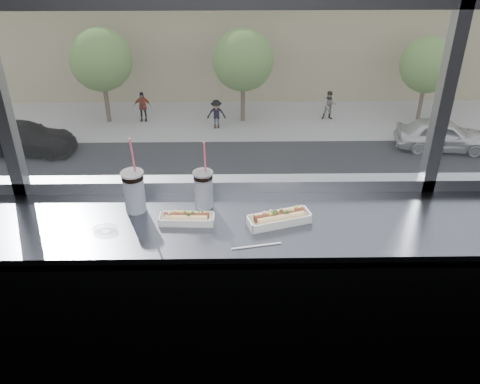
{
  "coord_description": "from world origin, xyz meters",
  "views": [
    {
      "loc": [
        0.04,
        -0.77,
        2.48
      ],
      "look_at": [
        0.07,
        1.23,
        1.25
      ],
      "focal_mm": 40.0,
      "sensor_mm": 36.0,
      "label": 1
    }
  ],
  "objects_px": {
    "pedestrian_c": "(330,103)",
    "tree_center": "(243,60)",
    "car_near_d": "(390,216)",
    "soda_cup_left": "(134,189)",
    "tree_right": "(428,65)",
    "car_near_c": "(273,216)",
    "hotdog_tray_left": "(187,218)",
    "wrapper": "(105,229)",
    "pedestrian_a": "(142,104)",
    "car_far_c": "(443,130)",
    "car_far_a": "(22,133)",
    "loose_straw": "(256,246)",
    "hotdog_tray_right": "(279,218)",
    "car_near_b": "(74,216)",
    "tree_left": "(101,60)",
    "pedestrian_b": "(216,111)",
    "soda_cup_right": "(203,188)"
  },
  "relations": [
    {
      "from": "pedestrian_c",
      "to": "tree_center",
      "type": "xyz_separation_m",
      "value": [
        -5.3,
        -0.12,
        2.69
      ]
    },
    {
      "from": "car_near_d",
      "to": "soda_cup_left",
      "type": "bearing_deg",
      "value": 163.64
    },
    {
      "from": "tree_right",
      "to": "car_near_c",
      "type": "bearing_deg",
      "value": -129.26
    },
    {
      "from": "car_near_d",
      "to": "pedestrian_c",
      "type": "relative_size",
      "value": 2.62
    },
    {
      "from": "hotdog_tray_left",
      "to": "wrapper",
      "type": "relative_size",
      "value": 2.36
    },
    {
      "from": "wrapper",
      "to": "pedestrian_a",
      "type": "bearing_deg",
      "value": 99.78
    },
    {
      "from": "car_far_c",
      "to": "car_far_a",
      "type": "xyz_separation_m",
      "value": [
        -22.75,
        0.0,
        -0.04
      ]
    },
    {
      "from": "loose_straw",
      "to": "hotdog_tray_left",
      "type": "bearing_deg",
      "value": 138.38
    },
    {
      "from": "hotdog_tray_right",
      "to": "soda_cup_left",
      "type": "distance_m",
      "value": 0.67
    },
    {
      "from": "car_near_b",
      "to": "tree_center",
      "type": "bearing_deg",
      "value": -31.87
    },
    {
      "from": "car_near_d",
      "to": "car_near_c",
      "type": "relative_size",
      "value": 0.94
    },
    {
      "from": "car_far_a",
      "to": "pedestrian_c",
      "type": "height_order",
      "value": "car_far_a"
    },
    {
      "from": "hotdog_tray_left",
      "to": "car_near_d",
      "type": "relative_size",
      "value": 0.04
    },
    {
      "from": "wrapper",
      "to": "tree_right",
      "type": "relative_size",
      "value": 0.02
    },
    {
      "from": "tree_left",
      "to": "loose_straw",
      "type": "bearing_deg",
      "value": -74.96
    },
    {
      "from": "car_near_b",
      "to": "tree_left",
      "type": "height_order",
      "value": "tree_left"
    },
    {
      "from": "hotdog_tray_left",
      "to": "hotdog_tray_right",
      "type": "distance_m",
      "value": 0.41
    },
    {
      "from": "wrapper",
      "to": "car_near_c",
      "type": "height_order",
      "value": "wrapper"
    },
    {
      "from": "car_near_d",
      "to": "pedestrian_a",
      "type": "bearing_deg",
      "value": 51.64
    },
    {
      "from": "pedestrian_b",
      "to": "car_near_c",
      "type": "bearing_deg",
      "value": -76.74
    },
    {
      "from": "car_near_c",
      "to": "loose_straw",
      "type": "bearing_deg",
      "value": 173.97
    },
    {
      "from": "hotdog_tray_right",
      "to": "tree_left",
      "type": "distance_m",
      "value": 30.48
    },
    {
      "from": "car_near_c",
      "to": "tree_right",
      "type": "xyz_separation_m",
      "value": [
        9.81,
        12.0,
        2.41
      ]
    },
    {
      "from": "hotdog_tray_right",
      "to": "pedestrian_a",
      "type": "bearing_deg",
      "value": 84.43
    },
    {
      "from": "car_far_c",
      "to": "tree_center",
      "type": "relative_size",
      "value": 1.21
    },
    {
      "from": "car_near_c",
      "to": "pedestrian_b",
      "type": "distance_m",
      "value": 11.23
    },
    {
      "from": "soda_cup_left",
      "to": "loose_straw",
      "type": "distance_m",
      "value": 0.63
    },
    {
      "from": "soda_cup_right",
      "to": "wrapper",
      "type": "distance_m",
      "value": 0.48
    },
    {
      "from": "pedestrian_a",
      "to": "tree_center",
      "type": "bearing_deg",
      "value": -0.56
    },
    {
      "from": "hotdog_tray_left",
      "to": "loose_straw",
      "type": "relative_size",
      "value": 1.16
    },
    {
      "from": "tree_left",
      "to": "wrapper",
      "type": "bearing_deg",
      "value": -76.15
    },
    {
      "from": "car_far_a",
      "to": "tree_right",
      "type": "distance_m",
      "value": 23.22
    },
    {
      "from": "wrapper",
      "to": "car_far_a",
      "type": "relative_size",
      "value": 0.02
    },
    {
      "from": "hotdog_tray_left",
      "to": "car_far_a",
      "type": "xyz_separation_m",
      "value": [
        -11.11,
        24.29,
        -10.98
      ]
    },
    {
      "from": "car_near_b",
      "to": "loose_straw",
      "type": "bearing_deg",
      "value": -158.92
    },
    {
      "from": "loose_straw",
      "to": "pedestrian_a",
      "type": "height_order",
      "value": "loose_straw"
    },
    {
      "from": "wrapper",
      "to": "car_near_b",
      "type": "xyz_separation_m",
      "value": [
        -6.0,
        16.35,
        -10.97
      ]
    },
    {
      "from": "loose_straw",
      "to": "wrapper",
      "type": "xyz_separation_m",
      "value": [
        -0.66,
        0.12,
        0.01
      ]
    },
    {
      "from": "car_near_c",
      "to": "tree_right",
      "type": "relative_size",
      "value": 1.16
    },
    {
      "from": "soda_cup_right",
      "to": "car_far_a",
      "type": "xyz_separation_m",
      "value": [
        -11.18,
        24.15,
        -11.05
      ]
    },
    {
      "from": "car_near_c",
      "to": "hotdog_tray_right",
      "type": "bearing_deg",
      "value": 174.29
    },
    {
      "from": "soda_cup_left",
      "to": "car_far_c",
      "type": "relative_size",
      "value": 0.06
    },
    {
      "from": "loose_straw",
      "to": "car_far_a",
      "type": "relative_size",
      "value": 0.03
    },
    {
      "from": "car_far_a",
      "to": "pedestrian_a",
      "type": "relative_size",
      "value": 2.95
    },
    {
      "from": "hotdog_tray_right",
      "to": "wrapper",
      "type": "distance_m",
      "value": 0.77
    },
    {
      "from": "car_near_d",
      "to": "pedestrian_a",
      "type": "height_order",
      "value": "pedestrian_a"
    },
    {
      "from": "tree_left",
      "to": "hotdog_tray_right",
      "type": "bearing_deg",
      "value": -74.67
    },
    {
      "from": "car_near_c",
      "to": "tree_center",
      "type": "height_order",
      "value": "tree_center"
    },
    {
      "from": "hotdog_tray_right",
      "to": "loose_straw",
      "type": "relative_size",
      "value": 1.4
    },
    {
      "from": "soda_cup_left",
      "to": "car_far_a",
      "type": "xyz_separation_m",
      "value": [
        -10.86,
        24.18,
        -11.06
      ]
    }
  ]
}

